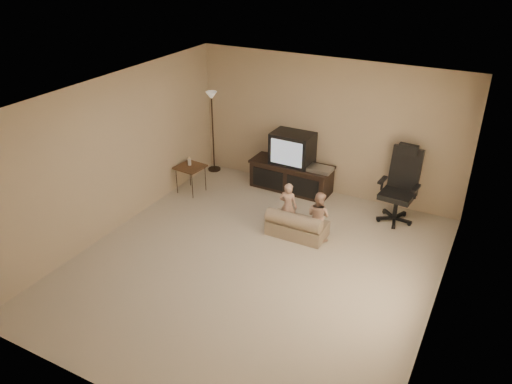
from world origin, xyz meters
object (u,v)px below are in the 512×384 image
floor_lamp (212,114)px  side_table (190,167)px  child_sofa (296,226)px  office_chair (399,194)px  toddler_left (288,206)px  toddler_right (318,216)px  tv_stand (292,167)px

floor_lamp → side_table: bearing=-82.0°
side_table → child_sofa: size_ratio=0.76×
side_table → office_chair: bearing=12.1°
toddler_left → side_table: bearing=-14.4°
office_chair → floor_lamp: size_ratio=0.80×
toddler_left → toddler_right: toddler_left is taller
office_chair → toddler_left: (-1.50, -1.16, -0.05)m
side_table → toddler_right: (2.70, -0.41, -0.10)m
side_table → tv_stand: bearing=31.0°
floor_lamp → toddler_left: (2.30, -1.40, -0.78)m
tv_stand → floor_lamp: bearing=179.4°
tv_stand → side_table: tv_stand is taller
tv_stand → floor_lamp: (-1.77, 0.06, 0.73)m
child_sofa → tv_stand: bearing=116.8°
office_chair → child_sofa: size_ratio=1.41×
office_chair → side_table: office_chair is taller
side_table → floor_lamp: bearing=98.0°
office_chair → side_table: bearing=-162.6°
floor_lamp → tv_stand: bearing=-1.9°
tv_stand → toddler_right: 1.76m
child_sofa → office_chair: bearing=45.0°
tv_stand → floor_lamp: size_ratio=0.97×
tv_stand → office_chair: office_chair is taller
office_chair → child_sofa: office_chair is taller
floor_lamp → toddler_left: floor_lamp is taller
floor_lamp → child_sofa: 3.12m
child_sofa → toddler_left: bearing=147.6°
side_table → child_sofa: 2.45m
side_table → toddler_left: toddler_left is taller
child_sofa → toddler_left: toddler_left is taller
office_chair → toddler_left: size_ratio=1.57×
tv_stand → toddler_left: tv_stand is taller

